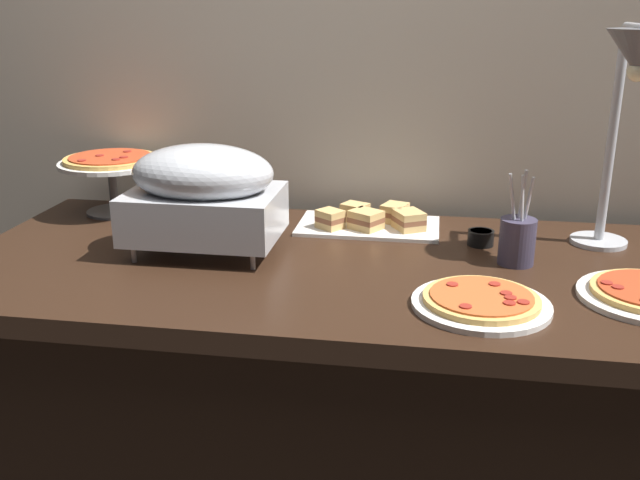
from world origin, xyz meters
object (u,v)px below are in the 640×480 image
Objects in this scene: heat_lamp at (633,80)px; utensil_holder at (517,240)px; chafing_dish at (204,193)px; pizza_plate_front at (481,302)px; sauce_cup_near at (481,237)px; sandwich_platter at (372,221)px; pizza_plate_raised_stand at (111,166)px.

heat_lamp reaches higher than utensil_holder.
heat_lamp reaches higher than chafing_dish.
sauce_cup_near is at bearing 87.50° from pizza_plate_front.
chafing_dish is 0.75m from utensil_holder.
heat_lamp is 1.93× the size of pizza_plate_front.
chafing_dish is 0.71m from pizza_plate_front.
sauce_cup_near is at bearing -17.58° from sandwich_platter.
pizza_plate_front is 0.40m from sauce_cup_near.
pizza_plate_front is 1.16m from pizza_plate_raised_stand.
heat_lamp is 1.42× the size of sandwich_platter.
heat_lamp is 0.62m from pizza_plate_front.
pizza_plate_raised_stand is 1.30× the size of utensil_holder.
chafing_dish is at bearing -177.55° from utensil_holder.
pizza_plate_front is (-0.32, -0.34, -0.41)m from heat_lamp.
heat_lamp is at bearing -7.79° from pizza_plate_raised_stand.
utensil_holder is (0.36, -0.22, 0.04)m from sandwich_platter.
utensil_holder is (0.75, 0.03, -0.09)m from chafing_dish.
chafing_dish is 0.70m from sauce_cup_near.
sauce_cup_near is at bearing 120.91° from utensil_holder.
heat_lamp is 1.38m from pizza_plate_raised_stand.
chafing_dish is 0.48m from sandwich_platter.
sandwich_platter is (0.39, 0.25, -0.13)m from chafing_dish.
chafing_dish is at bearing 159.86° from pizza_plate_front.
chafing_dish is at bearing -37.21° from pizza_plate_raised_stand.
pizza_plate_raised_stand is at bearing 172.21° from heat_lamp.
chafing_dish reaches higher than sandwich_platter.
pizza_plate_raised_stand is at bearing 177.48° from sandwich_platter.
sandwich_platter is 1.69× the size of utensil_holder.
pizza_plate_front is at bearing -133.06° from heat_lamp.
sauce_cup_near is at bearing -6.78° from pizza_plate_raised_stand.
utensil_holder reaches higher than pizza_plate_front.
chafing_dish reaches higher than pizza_plate_raised_stand.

